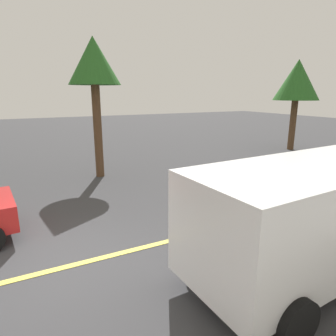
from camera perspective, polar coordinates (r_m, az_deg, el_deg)
name	(u,v)px	position (r m, az deg, el deg)	size (l,w,h in m)	color
ground_plane	(54,270)	(6.60, -21.29, -17.99)	(80.00, 80.00, 0.00)	#38383A
lane_marking_centre	(184,237)	(7.38, 3.10, -13.25)	(28.00, 0.16, 0.01)	#E0D14C
white_van	(314,212)	(6.19, 26.48, -7.63)	(5.30, 2.49, 2.20)	white
tree_left_verge	(94,65)	(12.43, -14.16, 18.85)	(2.03, 2.03, 5.54)	#513823
tree_centre_verge	(297,81)	(19.77, 23.74, 15.16)	(2.65, 2.65, 5.36)	#513823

